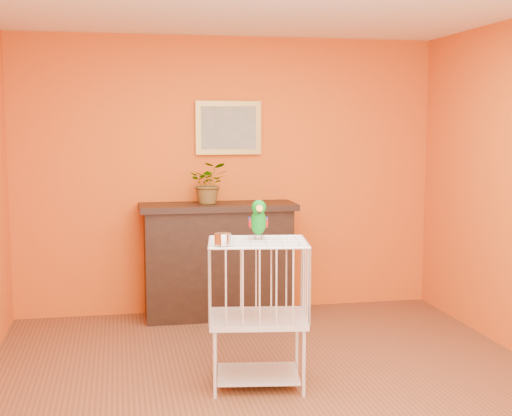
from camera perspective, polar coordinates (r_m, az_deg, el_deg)
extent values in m
plane|color=brown|center=(4.88, 2.00, -14.69)|extent=(4.50, 4.50, 0.00)
plane|color=#D15013|center=(6.77, -2.24, 2.62)|extent=(4.00, 0.00, 4.00)
plane|color=#D15013|center=(2.46, 14.06, -4.76)|extent=(4.00, 0.00, 4.00)
cube|color=black|center=(6.62, -3.05, -4.45)|extent=(1.34, 0.45, 1.00)
cube|color=black|center=(6.54, -3.08, 0.11)|extent=(1.43, 0.51, 0.06)
cube|color=black|center=(6.42, -2.80, -4.79)|extent=(0.94, 0.02, 0.50)
cube|color=#4C1520|center=(6.56, -5.40, -5.57)|extent=(0.06, 0.20, 0.31)
cube|color=#3E5028|center=(6.57, -4.62, -5.55)|extent=(0.06, 0.20, 0.31)
cube|color=#4C1520|center=(6.58, -3.75, -5.52)|extent=(0.06, 0.20, 0.31)
cube|color=#3E5028|center=(6.59, -2.78, -5.48)|extent=(0.06, 0.20, 0.31)
cube|color=#4C1520|center=(6.61, -1.82, -5.45)|extent=(0.06, 0.20, 0.31)
imported|color=#26722D|center=(6.54, -3.80, 1.66)|extent=(0.40, 0.43, 0.30)
cube|color=#A6873B|center=(6.73, -2.22, 6.43)|extent=(0.62, 0.03, 0.50)
cube|color=gray|center=(6.71, -2.20, 6.43)|extent=(0.52, 0.01, 0.40)
cube|color=silver|center=(5.01, 0.14, -13.13)|extent=(0.61, 0.50, 0.02)
cube|color=silver|center=(4.89, 0.14, -8.85)|extent=(0.71, 0.59, 0.04)
cube|color=silver|center=(4.78, 0.14, -2.74)|extent=(0.71, 0.59, 0.01)
cylinder|color=silver|center=(4.75, -3.33, -12.44)|extent=(0.02, 0.02, 0.45)
cylinder|color=silver|center=(4.78, 3.85, -12.33)|extent=(0.02, 0.02, 0.45)
cylinder|color=silver|center=(5.17, -3.27, -10.82)|extent=(0.02, 0.02, 0.45)
cylinder|color=silver|center=(5.20, 3.29, -10.73)|extent=(0.02, 0.02, 0.45)
cylinder|color=silver|center=(4.59, -2.68, -2.51)|extent=(0.11, 0.11, 0.08)
cylinder|color=#59544C|center=(4.83, -0.07, -2.37)|extent=(0.01, 0.01, 0.04)
cylinder|color=#59544C|center=(4.84, 0.46, -2.36)|extent=(0.01, 0.01, 0.04)
ellipsoid|color=#0A8919|center=(4.82, 0.20, -1.15)|extent=(0.12, 0.17, 0.20)
ellipsoid|color=#0A8919|center=(4.78, 0.22, 0.07)|extent=(0.11, 0.11, 0.10)
cone|color=orange|center=(4.73, 0.27, -0.13)|extent=(0.05, 0.07, 0.06)
cone|color=black|center=(4.74, 0.26, -0.32)|extent=(0.03, 0.03, 0.03)
sphere|color=black|center=(4.76, -0.16, 0.17)|extent=(0.01, 0.01, 0.01)
sphere|color=black|center=(4.76, 0.64, 0.17)|extent=(0.01, 0.01, 0.01)
ellipsoid|color=#A50C0C|center=(4.83, -0.46, -1.24)|extent=(0.03, 0.06, 0.07)
ellipsoid|color=navy|center=(4.83, 0.84, -1.23)|extent=(0.03, 0.06, 0.07)
cone|color=#0A8919|center=(4.90, 0.14, -1.81)|extent=(0.08, 0.14, 0.11)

